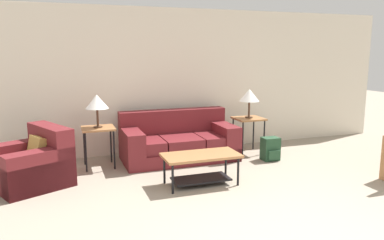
{
  "coord_description": "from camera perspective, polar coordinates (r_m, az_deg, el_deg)",
  "views": [
    {
      "loc": [
        -2.06,
        -2.44,
        1.82
      ],
      "look_at": [
        -0.2,
        2.86,
        0.8
      ],
      "focal_mm": 35.0,
      "sensor_mm": 36.0,
      "label": 1
    }
  ],
  "objects": [
    {
      "name": "wall_back",
      "position": [
        6.94,
        -2.01,
        6.0
      ],
      "size": [
        8.78,
        0.06,
        2.6
      ],
      "color": "silver",
      "rests_on": "ground_plane"
    },
    {
      "name": "couch",
      "position": [
        6.45,
        -2.12,
        -3.42
      ],
      "size": [
        1.92,
        0.98,
        0.82
      ],
      "color": "maroon",
      "rests_on": "ground_plane"
    },
    {
      "name": "armchair",
      "position": [
        5.66,
        -23.1,
        -6.24
      ],
      "size": [
        1.22,
        1.24,
        0.8
      ],
      "color": "maroon",
      "rests_on": "ground_plane"
    },
    {
      "name": "coffee_table",
      "position": [
        5.2,
        1.38,
        -6.45
      ],
      "size": [
        1.06,
        0.53,
        0.44
      ],
      "color": "#A87042",
      "rests_on": "ground_plane"
    },
    {
      "name": "side_table_left",
      "position": [
        6.11,
        -14.1,
        -1.79
      ],
      "size": [
        0.51,
        0.48,
        0.65
      ],
      "color": "#A87042",
      "rests_on": "ground_plane"
    },
    {
      "name": "side_table_right",
      "position": [
        6.86,
        8.63,
        -0.28
      ],
      "size": [
        0.51,
        0.48,
        0.65
      ],
      "color": "#A87042",
      "rests_on": "ground_plane"
    },
    {
      "name": "table_lamp_left",
      "position": [
        6.03,
        -14.3,
        2.66
      ],
      "size": [
        0.36,
        0.36,
        0.52
      ],
      "color": "#472D1E",
      "rests_on": "side_table_left"
    },
    {
      "name": "table_lamp_right",
      "position": [
        6.79,
        8.74,
        3.69
      ],
      "size": [
        0.36,
        0.36,
        0.52
      ],
      "color": "#472D1E",
      "rests_on": "side_table_right"
    },
    {
      "name": "backpack",
      "position": [
        6.53,
        11.87,
        -4.36
      ],
      "size": [
        0.29,
        0.29,
        0.39
      ],
      "color": "#23472D",
      "rests_on": "ground_plane"
    }
  ]
}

